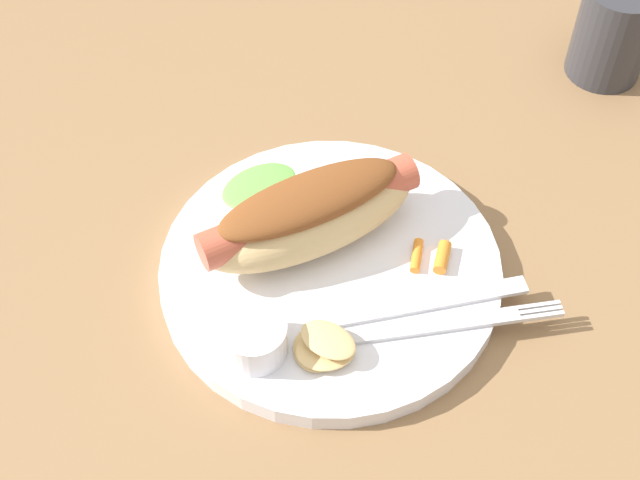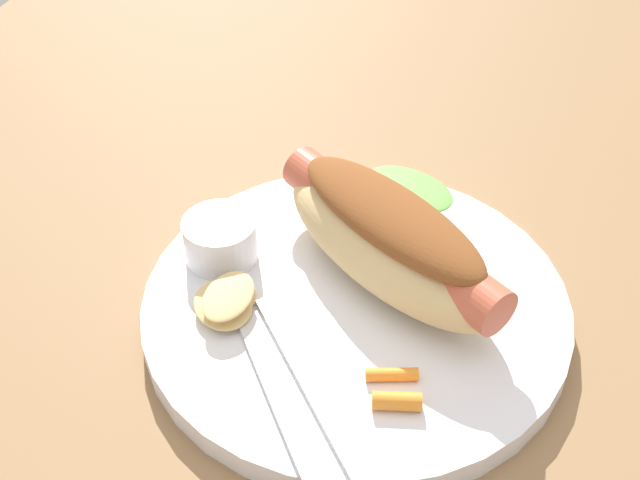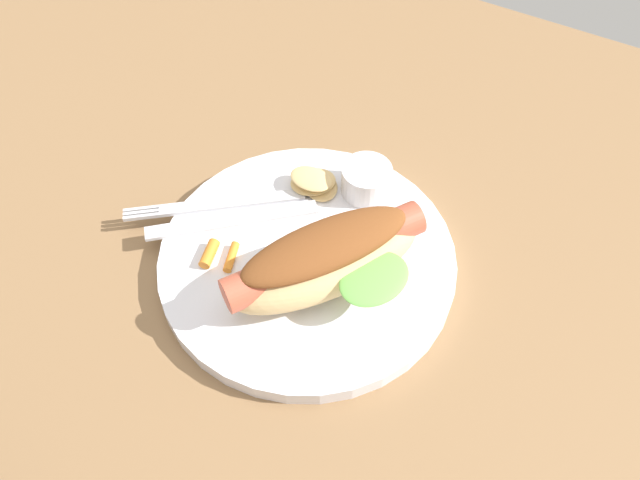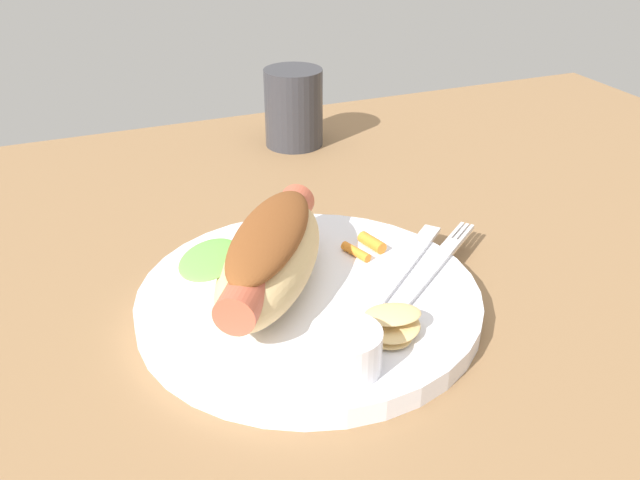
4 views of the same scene
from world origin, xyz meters
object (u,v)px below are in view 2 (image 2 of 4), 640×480
plate (350,306)px  sauce_ramekin (220,240)px  chips_pile (225,302)px  knife (313,392)px  hot_dog (390,237)px  carrot_garnish (395,391)px  fork (289,420)px

plate → sauce_ramekin: (-1.07, -8.73, 2.22)cm
plate → chips_pile: bearing=-63.8°
plate → knife: knife is taller
hot_dog → chips_pile: hot_dog is taller
plate → carrot_garnish: size_ratio=7.27×
chips_pile → fork: bearing=43.3°
carrot_garnish → hot_dog: bearing=-164.2°
hot_dog → chips_pile: size_ratio=3.26×
fork → carrot_garnish: 5.84cm
fork → plate: bearing=138.8°
chips_pile → hot_dog: bearing=125.0°
hot_dog → knife: bearing=-65.0°
sauce_ramekin → carrot_garnish: (7.64, 12.99, -0.97)cm
fork → knife: same height
hot_dog → sauce_ramekin: (1.49, -10.40, -1.65)cm
sauce_ramekin → fork: size_ratio=0.33×
hot_dog → knife: hot_dog is taller
chips_pile → plate: bearing=116.2°
fork → knife: 2.20cm
plate → hot_dog: bearing=146.8°
hot_dog → fork: bearing=-66.5°
hot_dog → knife: size_ratio=1.15×
fork → hot_dog: bearing=131.9°
fork → carrot_garnish: size_ratio=3.89×
fork → chips_pile: size_ratio=2.54×
carrot_garnish → knife: bearing=-75.1°
carrot_garnish → sauce_ramekin: bearing=-120.5°
hot_dog → fork: (12.35, -2.28, -2.87)cm
sauce_ramekin → knife: 12.47cm
carrot_garnish → plate: bearing=-147.0°
fork → chips_pile: chips_pile is taller
fork → carrot_garnish: (-3.22, 4.87, 0.25)cm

